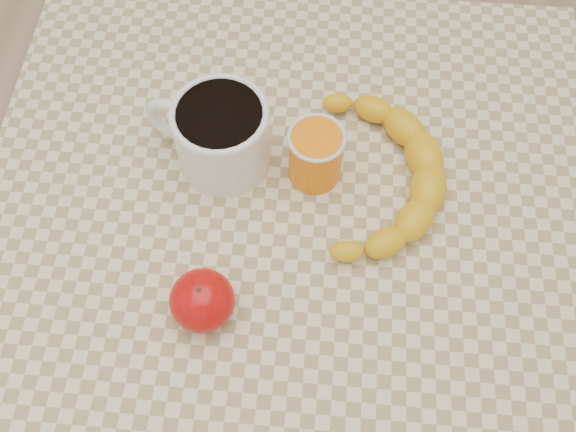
# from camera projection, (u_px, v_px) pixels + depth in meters

# --- Properties ---
(ground) EXTENTS (3.00, 3.00, 0.00)m
(ground) POSITION_uv_depth(u_px,v_px,m) (288.00, 371.00, 1.47)
(ground) COLOR tan
(ground) RESTS_ON ground
(table) EXTENTS (0.80, 0.80, 0.75)m
(table) POSITION_uv_depth(u_px,v_px,m) (288.00, 252.00, 0.88)
(table) COLOR beige
(table) RESTS_ON ground
(coffee_mug) EXTENTS (0.18, 0.15, 0.10)m
(coffee_mug) POSITION_uv_depth(u_px,v_px,m) (220.00, 133.00, 0.80)
(coffee_mug) COLOR white
(coffee_mug) RESTS_ON table
(orange_juice_glass) EXTENTS (0.07, 0.07, 0.08)m
(orange_juice_glass) POSITION_uv_depth(u_px,v_px,m) (316.00, 155.00, 0.80)
(orange_juice_glass) COLOR orange
(orange_juice_glass) RESTS_ON table
(apple) EXTENTS (0.10, 0.10, 0.07)m
(apple) POSITION_uv_depth(u_px,v_px,m) (202.00, 301.00, 0.72)
(apple) COLOR #AB0509
(apple) RESTS_ON table
(banana) EXTENTS (0.25, 0.32, 0.05)m
(banana) POSITION_uv_depth(u_px,v_px,m) (378.00, 175.00, 0.81)
(banana) COLOR gold
(banana) RESTS_ON table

